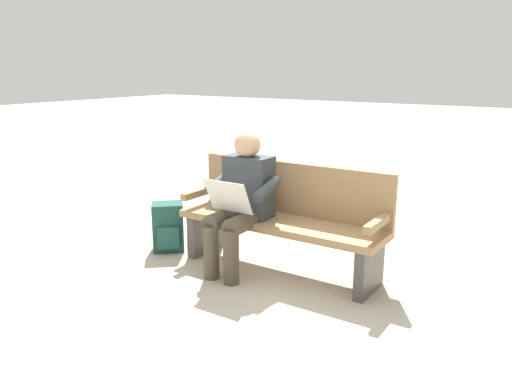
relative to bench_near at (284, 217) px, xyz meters
The scene contains 4 objects.
ground_plane 0.46m from the bench_near, 89.85° to the left, with size 40.00×40.00×0.00m, color #B7AD99.
bench_near is the anchor object (origin of this frame).
person_seated 0.40m from the bench_near, 39.98° to the left, with size 0.57×0.57×1.18m.
backpack 1.17m from the bench_near, 11.20° to the left, with size 0.36×0.36×0.46m.
Camera 1 is at (-2.08, 3.51, 1.70)m, focal length 35.83 mm.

